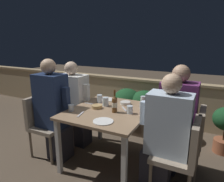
{
  "coord_description": "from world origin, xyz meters",
  "views": [
    {
      "loc": [
        1.08,
        -2.03,
        1.53
      ],
      "look_at": [
        0.0,
        0.08,
        0.92
      ],
      "focal_mm": 32.0,
      "sensor_mm": 36.0,
      "label": 1
    }
  ],
  "objects_px": {
    "person_blue_shirt": "(165,135)",
    "person_purple_stripe": "(174,120)",
    "person_navy_jumper": "(53,110)",
    "chair_right_near": "(184,150)",
    "chair_right_far": "(191,136)",
    "beer_bottle": "(115,104)",
    "chair_left_near": "(44,119)",
    "person_white_polo": "(75,104)",
    "chair_left_far": "(65,110)"
  },
  "relations": [
    {
      "from": "person_navy_jumper",
      "to": "person_blue_shirt",
      "type": "distance_m",
      "value": 1.42
    },
    {
      "from": "chair_left_near",
      "to": "person_purple_stripe",
      "type": "xyz_separation_m",
      "value": [
        1.63,
        0.4,
        0.15
      ]
    },
    {
      "from": "person_white_polo",
      "to": "person_blue_shirt",
      "type": "bearing_deg",
      "value": -15.38
    },
    {
      "from": "person_white_polo",
      "to": "person_purple_stripe",
      "type": "xyz_separation_m",
      "value": [
        1.43,
        -0.03,
        0.02
      ]
    },
    {
      "from": "chair_right_far",
      "to": "person_navy_jumper",
      "type": "bearing_deg",
      "value": -166.38
    },
    {
      "from": "person_blue_shirt",
      "to": "beer_bottle",
      "type": "bearing_deg",
      "value": 167.48
    },
    {
      "from": "person_white_polo",
      "to": "person_blue_shirt",
      "type": "height_order",
      "value": "person_white_polo"
    },
    {
      "from": "chair_left_far",
      "to": "beer_bottle",
      "type": "relative_size",
      "value": 3.01
    },
    {
      "from": "person_navy_jumper",
      "to": "person_white_polo",
      "type": "xyz_separation_m",
      "value": [
        0.01,
        0.43,
        -0.04
      ]
    },
    {
      "from": "chair_left_far",
      "to": "person_blue_shirt",
      "type": "bearing_deg",
      "value": -13.62
    },
    {
      "from": "chair_left_near",
      "to": "chair_left_far",
      "type": "bearing_deg",
      "value": 89.08
    },
    {
      "from": "chair_left_near",
      "to": "chair_left_far",
      "type": "height_order",
      "value": "same"
    },
    {
      "from": "beer_bottle",
      "to": "chair_left_near",
      "type": "bearing_deg",
      "value": -169.69
    },
    {
      "from": "person_blue_shirt",
      "to": "chair_right_far",
      "type": "xyz_separation_m",
      "value": [
        0.22,
        0.36,
        -0.12
      ]
    },
    {
      "from": "person_blue_shirt",
      "to": "person_navy_jumper",
      "type": "bearing_deg",
      "value": -178.45
    },
    {
      "from": "person_white_polo",
      "to": "person_navy_jumper",
      "type": "bearing_deg",
      "value": -91.2
    },
    {
      "from": "person_blue_shirt",
      "to": "chair_right_far",
      "type": "distance_m",
      "value": 0.43
    },
    {
      "from": "chair_right_near",
      "to": "person_blue_shirt",
      "type": "distance_m",
      "value": 0.23
    },
    {
      "from": "person_white_polo",
      "to": "chair_right_near",
      "type": "xyz_separation_m",
      "value": [
        1.6,
        -0.39,
        -0.13
      ]
    },
    {
      "from": "person_blue_shirt",
      "to": "chair_right_far",
      "type": "height_order",
      "value": "person_blue_shirt"
    },
    {
      "from": "chair_left_far",
      "to": "beer_bottle",
      "type": "height_order",
      "value": "beer_bottle"
    },
    {
      "from": "chair_left_near",
      "to": "chair_right_far",
      "type": "bearing_deg",
      "value": 12.26
    },
    {
      "from": "person_navy_jumper",
      "to": "person_blue_shirt",
      "type": "xyz_separation_m",
      "value": [
        1.42,
        0.04,
        -0.04
      ]
    },
    {
      "from": "person_navy_jumper",
      "to": "chair_right_far",
      "type": "height_order",
      "value": "person_navy_jumper"
    },
    {
      "from": "chair_right_near",
      "to": "person_white_polo",
      "type": "bearing_deg",
      "value": 166.38
    },
    {
      "from": "chair_left_far",
      "to": "chair_right_far",
      "type": "height_order",
      "value": "same"
    },
    {
      "from": "chair_right_far",
      "to": "beer_bottle",
      "type": "bearing_deg",
      "value": -165.51
    },
    {
      "from": "chair_left_near",
      "to": "beer_bottle",
      "type": "relative_size",
      "value": 3.01
    },
    {
      "from": "chair_right_far",
      "to": "beer_bottle",
      "type": "distance_m",
      "value": 0.92
    },
    {
      "from": "chair_right_far",
      "to": "person_purple_stripe",
      "type": "xyz_separation_m",
      "value": [
        -0.19,
        0.0,
        0.15
      ]
    },
    {
      "from": "person_navy_jumper",
      "to": "beer_bottle",
      "type": "relative_size",
      "value": 4.85
    },
    {
      "from": "chair_right_far",
      "to": "beer_bottle",
      "type": "relative_size",
      "value": 3.01
    },
    {
      "from": "person_navy_jumper",
      "to": "chair_right_far",
      "type": "bearing_deg",
      "value": 13.62
    },
    {
      "from": "person_white_polo",
      "to": "beer_bottle",
      "type": "distance_m",
      "value": 0.84
    },
    {
      "from": "person_navy_jumper",
      "to": "person_purple_stripe",
      "type": "xyz_separation_m",
      "value": [
        1.44,
        0.4,
        -0.02
      ]
    },
    {
      "from": "person_navy_jumper",
      "to": "beer_bottle",
      "type": "distance_m",
      "value": 0.82
    },
    {
      "from": "chair_left_far",
      "to": "chair_right_near",
      "type": "xyz_separation_m",
      "value": [
        1.78,
        -0.39,
        0.0
      ]
    },
    {
      "from": "chair_right_near",
      "to": "person_blue_shirt",
      "type": "bearing_deg",
      "value": -180.0
    },
    {
      "from": "person_blue_shirt",
      "to": "person_purple_stripe",
      "type": "xyz_separation_m",
      "value": [
        0.03,
        0.36,
        0.03
      ]
    },
    {
      "from": "person_purple_stripe",
      "to": "chair_right_far",
      "type": "bearing_deg",
      "value": -0.0
    },
    {
      "from": "person_purple_stripe",
      "to": "beer_bottle",
      "type": "height_order",
      "value": "person_purple_stripe"
    },
    {
      "from": "chair_left_near",
      "to": "person_blue_shirt",
      "type": "height_order",
      "value": "person_blue_shirt"
    },
    {
      "from": "chair_right_far",
      "to": "chair_right_near",
      "type": "bearing_deg",
      "value": -94.24
    },
    {
      "from": "person_navy_jumper",
      "to": "person_white_polo",
      "type": "bearing_deg",
      "value": 88.8
    },
    {
      "from": "person_blue_shirt",
      "to": "person_purple_stripe",
      "type": "bearing_deg",
      "value": 85.54
    },
    {
      "from": "chair_left_near",
      "to": "person_blue_shirt",
      "type": "relative_size",
      "value": 0.66
    },
    {
      "from": "chair_right_near",
      "to": "person_blue_shirt",
      "type": "xyz_separation_m",
      "value": [
        -0.19,
        -0.0,
        0.12
      ]
    },
    {
      "from": "chair_left_near",
      "to": "chair_left_far",
      "type": "distance_m",
      "value": 0.43
    },
    {
      "from": "chair_left_far",
      "to": "chair_right_far",
      "type": "xyz_separation_m",
      "value": [
        1.81,
        -0.03,
        0.0
      ]
    },
    {
      "from": "beer_bottle",
      "to": "person_blue_shirt",
      "type": "bearing_deg",
      "value": -12.52
    }
  ]
}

